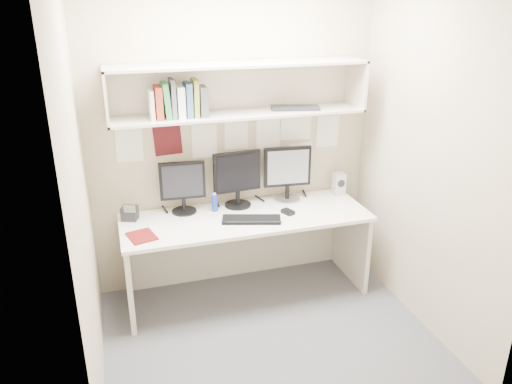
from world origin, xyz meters
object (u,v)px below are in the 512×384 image
object	(u,v)px
desk	(246,255)
monitor_right	(287,172)
monitor_center	(237,177)
desk_phone	(130,213)
monitor_left	(183,185)
maroon_notebook	(142,236)
speaker	(339,184)
keyboard	(251,220)

from	to	relation	value
desk	monitor_right	xyz separation A→B (m)	(0.43, 0.22, 0.62)
monitor_center	desk_phone	distance (m)	0.92
monitor_left	maroon_notebook	xyz separation A→B (m)	(-0.38, -0.37, -0.23)
monitor_right	maroon_notebook	xyz separation A→B (m)	(-1.28, -0.37, -0.25)
desk	desk_phone	xyz separation A→B (m)	(-0.90, 0.18, 0.42)
monitor_left	speaker	size ratio (longest dim) A/B	2.22
keyboard	desk_phone	size ratio (longest dim) A/B	3.11
monitor_left	keyboard	size ratio (longest dim) A/B	0.93
monitor_left	desk_phone	size ratio (longest dim) A/B	2.89
monitor_center	monitor_right	xyz separation A→B (m)	(0.44, -0.00, 0.00)
monitor_left	maroon_notebook	size ratio (longest dim) A/B	1.92
desk	monitor_left	xyz separation A→B (m)	(-0.47, 0.22, 0.60)
monitor_left	desk_phone	world-z (taller)	monitor_left
monitor_right	desk_phone	size ratio (longest dim) A/B	3.20
monitor_right	keyboard	bearing A→B (deg)	-135.96
monitor_left	desk_phone	bearing A→B (deg)	-171.48
speaker	maroon_notebook	world-z (taller)	speaker
monitor_right	desk_phone	world-z (taller)	monitor_right
speaker	keyboard	bearing A→B (deg)	-159.64
monitor_left	keyboard	world-z (taller)	monitor_left
monitor_right	desk_phone	xyz separation A→B (m)	(-1.34, -0.03, -0.20)
monitor_center	monitor_right	size ratio (longest dim) A/B	1.00
maroon_notebook	desk_phone	size ratio (longest dim) A/B	1.51
desk	desk_phone	world-z (taller)	desk_phone
monitor_right	keyboard	world-z (taller)	monitor_right
desk	monitor_center	bearing A→B (deg)	92.53
desk	keyboard	distance (m)	0.39
keyboard	maroon_notebook	xyz separation A→B (m)	(-0.86, -0.04, -0.01)
monitor_center	maroon_notebook	xyz separation A→B (m)	(-0.83, -0.37, -0.25)
monitor_left	monitor_center	world-z (taller)	monitor_center
monitor_left	monitor_right	distance (m)	0.90
monitor_right	maroon_notebook	distance (m)	1.35
desk	maroon_notebook	bearing A→B (deg)	-169.59
monitor_left	monitor_right	world-z (taller)	monitor_right
keyboard	speaker	xyz separation A→B (m)	(0.91, 0.33, 0.09)
monitor_left	maroon_notebook	bearing A→B (deg)	-131.09
desk_phone	keyboard	bearing A→B (deg)	2.72
speaker	monitor_right	bearing A→B (deg)	179.74
desk	monitor_left	bearing A→B (deg)	154.85
monitor_right	speaker	world-z (taller)	monitor_right
monitor_center	maroon_notebook	size ratio (longest dim) A/B	2.12
monitor_right	desk_phone	distance (m)	1.35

